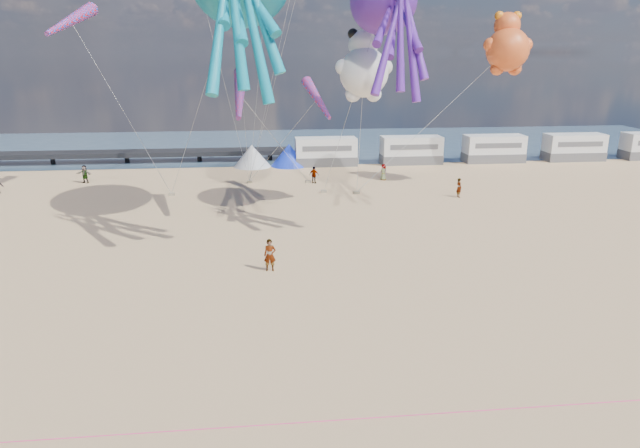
{
  "coord_description": "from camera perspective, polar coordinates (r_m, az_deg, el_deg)",
  "views": [
    {
      "loc": [
        -1.18,
        -21.22,
        11.83
      ],
      "look_at": [
        1.73,
        6.0,
        3.58
      ],
      "focal_mm": 32.0,
      "sensor_mm": 36.0,
      "label": 1
    }
  ],
  "objects": [
    {
      "name": "pier",
      "position": [
        71.35,
        -28.27,
        6.05
      ],
      "size": [
        60.0,
        3.0,
        0.5
      ],
      "primitive_type": "cube",
      "color": "black",
      "rests_on": "ground"
    },
    {
      "name": "tent_blue",
      "position": [
        62.22,
        -3.11,
        6.91
      ],
      "size": [
        4.0,
        4.0,
        2.4
      ],
      "primitive_type": "cone",
      "color": "#1933CC",
      "rests_on": "ground"
    },
    {
      "name": "windsock_mid",
      "position": [
        41.44,
        -8.04,
        12.73
      ],
      "size": [
        1.11,
        6.47,
        6.45
      ],
      "primitive_type": null,
      "rotation": [
        0.0,
        0.0,
        -0.02
      ],
      "color": "red"
    },
    {
      "name": "sandbag_e",
      "position": [
        54.47,
        -7.07,
        4.22
      ],
      "size": [
        0.5,
        0.35,
        0.22
      ],
      "primitive_type": "cube",
      "color": "gray",
      "rests_on": "ground"
    },
    {
      "name": "windsock_left",
      "position": [
        50.39,
        -23.68,
        18.12
      ],
      "size": [
        3.13,
        6.16,
        6.16
      ],
      "primitive_type": null,
      "rotation": [
        0.0,
        0.0,
        -0.35
      ],
      "color": "red"
    },
    {
      "name": "sandbag_b",
      "position": [
        50.25,
        0.38,
        3.28
      ],
      "size": [
        0.5,
        0.35,
        0.22
      ],
      "primitive_type": "cube",
      "color": "gray",
      "rests_on": "ground"
    },
    {
      "name": "motorhome_3",
      "position": [
        71.61,
        24.05,
        7.04
      ],
      "size": [
        6.6,
        2.5,
        3.0
      ],
      "primitive_type": "cube",
      "color": "silver",
      "rests_on": "ground"
    },
    {
      "name": "motorhome_2",
      "position": [
        67.38,
        16.98,
        7.23
      ],
      "size": [
        6.6,
        2.5,
        3.0
      ],
      "primitive_type": "cube",
      "color": "silver",
      "rests_on": "ground"
    },
    {
      "name": "sandbag_a",
      "position": [
        50.81,
        -14.61,
        2.89
      ],
      "size": [
        0.5,
        0.35,
        0.22
      ],
      "primitive_type": "cube",
      "color": "gray",
      "rests_on": "ground"
    },
    {
      "name": "ground",
      "position": [
        24.33,
        -2.61,
        -12.34
      ],
      "size": [
        120.0,
        120.0,
        0.0
      ],
      "primitive_type": "plane",
      "color": "#DDB27F",
      "rests_on": "ground"
    },
    {
      "name": "beachgoer_4",
      "position": [
        58.27,
        -22.47,
        4.64
      ],
      "size": [
        1.08,
        0.71,
        1.7
      ],
      "primitive_type": "imported",
      "rotation": [
        0.0,
        0.0,
        5.96
      ],
      "color": "#7F6659",
      "rests_on": "ground"
    },
    {
      "name": "kite_panda",
      "position": [
        43.88,
        4.41,
        14.87
      ],
      "size": [
        5.75,
        5.62,
        6.26
      ],
      "primitive_type": null,
      "rotation": [
        0.0,
        0.0,
        0.42
      ],
      "color": "white"
    },
    {
      "name": "sandbag_c",
      "position": [
        49.94,
        3.69,
        3.17
      ],
      "size": [
        0.5,
        0.35,
        0.22
      ],
      "primitive_type": "cube",
      "color": "gray",
      "rests_on": "ground"
    },
    {
      "name": "beachgoer_3",
      "position": [
        53.73,
        -0.59,
        4.92
      ],
      "size": [
        1.18,
        0.96,
        1.6
      ],
      "primitive_type": "imported",
      "rotation": [
        0.0,
        0.0,
        2.73
      ],
      "color": "#7F6659",
      "rests_on": "ground"
    },
    {
      "name": "water",
      "position": [
        77.14,
        -5.2,
        7.9
      ],
      "size": [
        120.0,
        120.0,
        0.0
      ],
      "primitive_type": "plane",
      "color": "#365067",
      "rests_on": "ground"
    },
    {
      "name": "standing_person",
      "position": [
        32.16,
        -5.03,
        -3.12
      ],
      "size": [
        0.7,
        0.49,
        1.85
      ],
      "primitive_type": "imported",
      "rotation": [
        0.0,
        0.0,
        -0.07
      ],
      "color": "tan",
      "rests_on": "ground"
    },
    {
      "name": "kite_teddy_orange",
      "position": [
        53.04,
        18.25,
        16.24
      ],
      "size": [
        4.67,
        4.43,
        6.23
      ],
      "primitive_type": null,
      "rotation": [
        0.0,
        0.0,
        -0.06
      ],
      "color": "orange"
    },
    {
      "name": "rope_line",
      "position": [
        20.1,
        -1.66,
        -19.22
      ],
      "size": [
        34.0,
        0.03,
        0.03
      ],
      "primitive_type": "cylinder",
      "rotation": [
        0.0,
        1.57,
        0.0
      ],
      "color": "#F2338C",
      "rests_on": "ground"
    },
    {
      "name": "kite_octopus_purple",
      "position": [
        41.33,
        6.33,
        21.28
      ],
      "size": [
        4.48,
        9.66,
        10.85
      ],
      "primitive_type": null,
      "rotation": [
        0.0,
        0.0,
        -0.04
      ],
      "color": "#541F96"
    },
    {
      "name": "sandbag_d",
      "position": [
        54.09,
        -1.19,
        4.26
      ],
      "size": [
        0.5,
        0.35,
        0.22
      ],
      "primitive_type": "cube",
      "color": "gray",
      "rests_on": "ground"
    },
    {
      "name": "beachgoer_5",
      "position": [
        49.9,
        13.73,
        3.55
      ],
      "size": [
        0.78,
        1.6,
        1.65
      ],
      "primitive_type": "imported",
      "rotation": [
        0.0,
        0.0,
        1.77
      ],
      "color": "#7F6659",
      "rests_on": "ground"
    },
    {
      "name": "motorhome_1",
      "position": [
        64.29,
        9.09,
        7.32
      ],
      "size": [
        6.6,
        2.5,
        3.0
      ],
      "primitive_type": "cube",
      "color": "silver",
      "rests_on": "ground"
    },
    {
      "name": "tent_white",
      "position": [
        62.14,
        -6.82,
        6.81
      ],
      "size": [
        4.0,
        4.0,
        2.4
      ],
      "primitive_type": "cone",
      "color": "white",
      "rests_on": "ground"
    },
    {
      "name": "beachgoer_0",
      "position": [
        55.49,
        6.37,
        5.18
      ],
      "size": [
        0.63,
        0.68,
        1.55
      ],
      "primitive_type": "imported",
      "rotation": [
        0.0,
        0.0,
        2.19
      ],
      "color": "#7F6659",
      "rests_on": "ground"
    },
    {
      "name": "windsock_right",
      "position": [
        47.46,
        -0.25,
        12.41
      ],
      "size": [
        2.45,
        5.58,
        5.55
      ],
      "primitive_type": null,
      "rotation": [
        0.0,
        0.0,
        0.29
      ],
      "color": "red"
    },
    {
      "name": "motorhome_0",
      "position": [
        62.5,
        0.58,
        7.26
      ],
      "size": [
        6.6,
        2.5,
        3.0
      ],
      "primitive_type": "cube",
      "color": "silver",
      "rests_on": "ground"
    }
  ]
}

